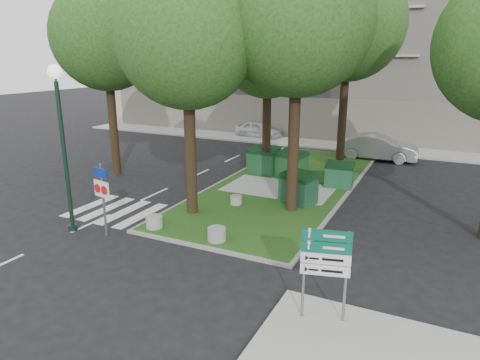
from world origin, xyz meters
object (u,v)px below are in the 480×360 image
Objects in this scene: tree_median_near_right at (301,4)px; litter_bin at (349,174)px; bollard_left at (154,222)px; car_silver at (377,147)px; car_white at (259,130)px; tree_median_near_left at (189,23)px; dumpster_d at (339,175)px; bollard_mid at (236,200)px; traffic_sign_pole at (103,190)px; tree_median_far at (352,12)px; dumpster_b at (291,165)px; tree_street_left at (107,25)px; directional_sign at (326,261)px; bollard_right at (217,234)px; dumpster_c at (298,188)px; street_lamp at (62,130)px; tree_median_mid at (270,39)px; dumpster_a at (263,161)px.

tree_median_near_right is 15.15× the size of litter_bin.
car_silver reaches higher than bollard_left.
bollard_left is at bearing -162.03° from car_white.
tree_median_near_left is 9.93m from dumpster_d.
bollard_left is 0.16× the size of car_white.
bollard_mid is 0.19× the size of traffic_sign_pole.
bollard_left is at bearing -109.87° from tree_median_far.
tree_median_far is 8.31m from dumpster_b.
litter_bin is (1.11, 5.19, -7.49)m from tree_median_near_right.
car_white is (2.56, 13.15, -7.00)m from tree_street_left.
traffic_sign_pole reaches higher than dumpster_d.
directional_sign reaches higher than litter_bin.
bollard_right is 1.25× the size of bollard_mid.
tree_median_far reaches higher than car_white.
dumpster_c is 0.29× the size of street_lamp.
tree_median_mid is 5.74× the size of dumpster_b.
tree_median_far reaches higher than car_silver.
tree_median_near_left is at bearing -131.63° from dumpster_d.
tree_median_mid is at bearing 21.80° from tree_street_left.
street_lamp is 18.60m from car_silver.
tree_median_near_right is at bearing 71.41° from bollard_right.
tree_median_far reaches higher than dumpster_c.
dumpster_d is at bearing 68.11° from traffic_sign_pole.
bollard_right is 15.39m from car_silver.
street_lamp is (-3.18, -3.37, -3.60)m from tree_median_near_left.
dumpster_d is (1.04, 3.07, -0.07)m from dumpster_c.
directional_sign is at bearing -31.76° from tree_street_left.
tree_street_left is at bearing 139.56° from bollard_left.
dumpster_b is (-1.93, -2.93, -7.53)m from tree_median_far.
bollard_mid is at bearing 49.16° from street_lamp.
tree_median_near_right is at bearing -48.48° from dumpster_a.
tree_median_far is 8.44m from car_silver.
dumpster_c is 0.65× the size of traffic_sign_pole.
dumpster_c is at bearing 168.53° from car_silver.
dumpster_d is 11.07m from traffic_sign_pole.
dumpster_a reaches higher than bollard_left.
dumpster_c is 0.75× the size of directional_sign.
dumpster_a is (-3.33, 4.64, -7.17)m from tree_median_near_right.
dumpster_c is at bearing 62.01° from traffic_sign_pole.
dumpster_a is 8.93m from bollard_right.
tree_street_left is 8.79m from street_lamp.
bollard_left is at bearing -87.78° from dumpster_b.
bollard_mid is at bearing -81.10° from dumpster_b.
traffic_sign_pole reaches higher than bollard_left.
dumpster_c is at bearing -49.67° from dumpster_b.
tree_street_left is 6.64× the size of dumpster_a.
car_silver is (6.80, 16.25, -0.92)m from traffic_sign_pole.
tree_street_left is 21.87× the size of bollard_mid.
dumpster_c is 8.00m from traffic_sign_pole.
tree_median_mid is 11.02m from street_lamp.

